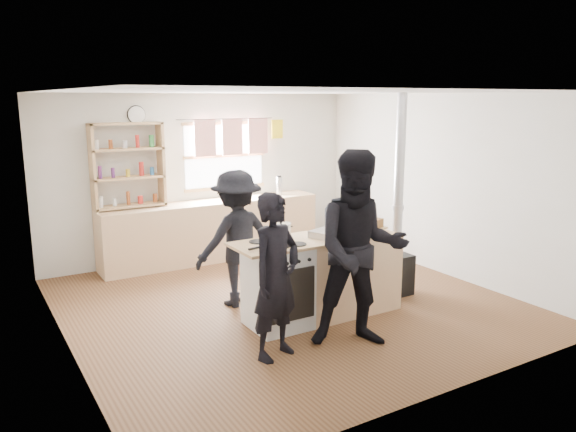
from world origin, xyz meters
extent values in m
cube|color=brown|center=(0.00, 0.00, -0.01)|extent=(5.00, 5.00, 0.01)
cube|color=tan|center=(0.00, 2.22, 0.45)|extent=(3.40, 0.55, 0.90)
cube|color=tan|center=(-1.20, 2.34, 0.94)|extent=(1.00, 0.28, 0.03)
cube|color=tan|center=(-1.20, 2.34, 1.33)|extent=(1.00, 0.28, 0.03)
cube|color=tan|center=(-1.20, 2.34, 1.74)|extent=(1.00, 0.28, 0.03)
cube|color=tan|center=(-1.20, 2.34, 2.08)|extent=(1.00, 0.28, 0.03)
cube|color=tan|center=(-1.68, 2.34, 1.50)|extent=(0.04, 0.28, 1.20)
cube|color=tan|center=(-0.72, 2.34, 1.50)|extent=(0.04, 0.28, 1.20)
cylinder|color=silver|center=(1.18, 2.22, 1.04)|extent=(0.10, 0.10, 0.29)
cube|color=white|center=(-0.45, -0.55, 0.45)|extent=(0.60, 0.60, 0.90)
cube|color=#D6AE81|center=(0.45, -0.55, 0.45)|extent=(1.20, 0.60, 0.90)
cube|color=tan|center=(0.00, -0.55, 0.92)|extent=(1.84, 0.64, 0.03)
cylinder|color=black|center=(-0.53, -0.63, 0.96)|extent=(0.38, 0.38, 0.05)
cylinder|color=#29511B|center=(-0.53, -0.63, 0.97)|extent=(0.30, 0.30, 0.02)
cube|color=silver|center=(0.14, -0.60, 0.97)|extent=(0.38, 0.36, 0.08)
cube|color=brown|center=(0.14, -0.60, 0.99)|extent=(0.32, 0.31, 0.02)
cylinder|color=silver|center=(-0.28, -0.33, 1.00)|extent=(0.21, 0.21, 0.15)
cylinder|color=silver|center=(-0.28, -0.33, 1.08)|extent=(0.22, 0.22, 0.01)
sphere|color=black|center=(-0.28, -0.33, 1.10)|extent=(0.03, 0.03, 0.03)
cylinder|color=#B3B3B6|center=(0.57, -0.49, 1.03)|extent=(0.31, 0.31, 0.20)
cylinder|color=#B3B3B6|center=(0.57, -0.49, 1.14)|extent=(0.32, 0.32, 0.01)
sphere|color=black|center=(0.57, -0.49, 1.15)|extent=(0.03, 0.03, 0.03)
cube|color=tan|center=(0.84, -0.57, 0.94)|extent=(0.32, 0.27, 0.02)
cube|color=olive|center=(0.84, -0.57, 1.00)|extent=(0.24, 0.16, 0.10)
cube|color=black|center=(1.35, -0.41, 0.26)|extent=(0.35, 0.35, 0.51)
cylinder|color=#ADADB2|center=(1.35, -0.41, 1.51)|extent=(0.12, 0.12, 1.99)
imported|color=black|center=(-0.82, -1.16, 0.80)|extent=(0.67, 0.55, 1.59)
imported|color=black|center=(0.02, -1.35, 0.98)|extent=(1.19, 1.09, 1.96)
imported|color=black|center=(-0.52, 0.29, 0.81)|extent=(1.11, 0.72, 1.62)
camera|label=1|loc=(-3.31, -5.52, 2.43)|focal=35.00mm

